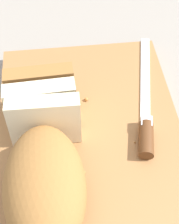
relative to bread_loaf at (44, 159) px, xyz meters
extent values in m
plane|color=gray|center=(0.09, -0.07, -0.07)|extent=(3.00, 3.00, 0.00)
cube|color=#9E6B3D|center=(0.09, -0.07, -0.05)|extent=(0.39, 0.30, 0.02)
ellipsoid|color=#996633|center=(-0.04, 0.00, 0.00)|extent=(0.19, 0.11, 0.09)
cube|color=beige|center=(0.07, 0.00, 0.00)|extent=(0.04, 0.11, 0.09)
cube|color=beige|center=(0.10, 0.00, 0.00)|extent=(0.03, 0.11, 0.09)
cube|color=#996633|center=(0.13, 0.00, 0.00)|extent=(0.03, 0.11, 0.09)
cube|color=silver|center=(0.18, -0.19, -0.04)|extent=(0.22, 0.06, 0.00)
cylinder|color=#593319|center=(0.04, -0.16, -0.03)|extent=(0.06, 0.04, 0.02)
cube|color=silver|center=(0.07, -0.17, -0.03)|extent=(0.02, 0.02, 0.02)
sphere|color=#A8753D|center=(0.14, -0.07, -0.04)|extent=(0.01, 0.01, 0.01)
sphere|color=#A8753D|center=(-0.01, -0.06, -0.04)|extent=(0.01, 0.01, 0.01)
sphere|color=#A8753D|center=(0.04, -0.14, -0.04)|extent=(0.00, 0.00, 0.00)
sphere|color=#A8753D|center=(-0.01, -0.04, -0.04)|extent=(0.01, 0.01, 0.01)
camera|label=1|loc=(-0.24, -0.04, 0.41)|focal=53.97mm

